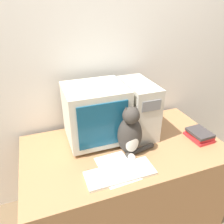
% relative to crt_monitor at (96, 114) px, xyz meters
% --- Properties ---
extents(wall_back, '(7.00, 0.05, 2.50)m').
position_rel_crt_monitor_xyz_m(wall_back, '(0.16, 0.30, 0.32)').
color(wall_back, silver).
rests_on(wall_back, ground_plane).
extents(desk, '(1.46, 0.80, 0.71)m').
position_rel_crt_monitor_xyz_m(desk, '(0.16, -0.16, -0.58)').
color(desk, '#9E7047').
rests_on(desk, ground_plane).
extents(crt_monitor, '(0.43, 0.38, 0.43)m').
position_rel_crt_monitor_xyz_m(crt_monitor, '(0.00, 0.00, 0.00)').
color(crt_monitor, beige).
rests_on(crt_monitor, desk).
extents(computer_tower, '(0.20, 0.40, 0.42)m').
position_rel_crt_monitor_xyz_m(computer_tower, '(0.34, -0.01, -0.01)').
color(computer_tower, beige).
rests_on(computer_tower, desk).
extents(keyboard, '(0.43, 0.16, 0.02)m').
position_rel_crt_monitor_xyz_m(keyboard, '(0.03, -0.42, -0.21)').
color(keyboard, silver).
rests_on(keyboard, desk).
extents(cat, '(0.29, 0.22, 0.37)m').
position_rel_crt_monitor_xyz_m(cat, '(0.17, -0.24, -0.06)').
color(cat, '#38332D').
rests_on(cat, desk).
extents(book_stack, '(0.16, 0.20, 0.07)m').
position_rel_crt_monitor_xyz_m(book_stack, '(0.75, -0.27, -0.19)').
color(book_stack, red).
rests_on(book_stack, desk).
extents(pen, '(0.14, 0.07, 0.01)m').
position_rel_crt_monitor_xyz_m(pen, '(-0.09, -0.35, -0.22)').
color(pen, black).
rests_on(pen, desk).
extents(paper_sheet, '(0.22, 0.31, 0.00)m').
position_rel_crt_monitor_xyz_m(paper_sheet, '(0.03, -0.36, -0.22)').
color(paper_sheet, white).
rests_on(paper_sheet, desk).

